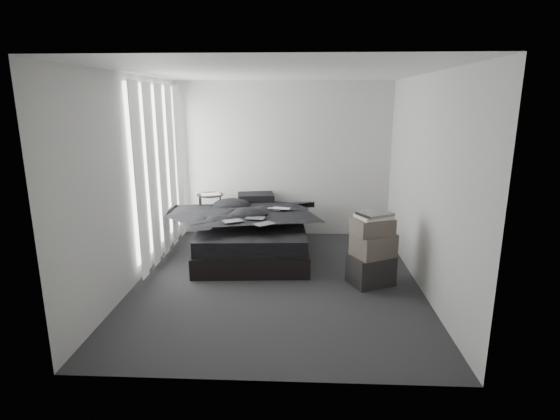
{
  "coord_description": "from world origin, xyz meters",
  "views": [
    {
      "loc": [
        0.28,
        -5.28,
        2.28
      ],
      "look_at": [
        0.0,
        0.8,
        0.75
      ],
      "focal_mm": 28.0,
      "sensor_mm": 36.0,
      "label": 1
    }
  ],
  "objects_px": {
    "bed": "(253,245)",
    "laptop": "(278,205)",
    "box_lower": "(371,270)",
    "side_stand": "(211,218)"
  },
  "relations": [
    {
      "from": "bed",
      "to": "side_stand",
      "type": "distance_m",
      "value": 1.0
    },
    {
      "from": "laptop",
      "to": "side_stand",
      "type": "relative_size",
      "value": 0.42
    },
    {
      "from": "box_lower",
      "to": "laptop",
      "type": "bearing_deg",
      "value": 137.72
    },
    {
      "from": "bed",
      "to": "box_lower",
      "type": "xyz_separation_m",
      "value": [
        1.62,
        -1.05,
        0.05
      ]
    },
    {
      "from": "bed",
      "to": "box_lower",
      "type": "relative_size",
      "value": 4.05
    },
    {
      "from": "bed",
      "to": "side_stand",
      "type": "relative_size",
      "value": 2.64
    },
    {
      "from": "bed",
      "to": "laptop",
      "type": "bearing_deg",
      "value": 7.5
    },
    {
      "from": "box_lower",
      "to": "bed",
      "type": "bearing_deg",
      "value": 146.99
    },
    {
      "from": "bed",
      "to": "laptop",
      "type": "height_order",
      "value": "laptop"
    },
    {
      "from": "bed",
      "to": "laptop",
      "type": "xyz_separation_m",
      "value": [
        0.38,
        0.08,
        0.62
      ]
    }
  ]
}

